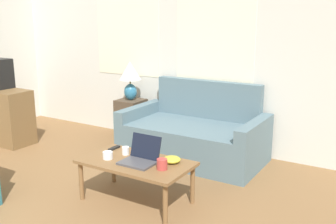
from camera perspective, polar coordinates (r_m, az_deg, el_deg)
name	(u,v)px	position (r m, az deg, el deg)	size (l,w,h in m)	color
wall_back	(174,49)	(5.49, 0.85, 9.06)	(6.60, 0.06, 2.60)	silver
couch	(195,136)	(4.97, 3.97, -3.52)	(1.73, 0.95, 0.94)	slate
side_table	(131,119)	(5.73, -5.38, -1.09)	(0.36, 0.36, 0.59)	#4C3D2D
table_lamp	(130,76)	(5.60, -5.52, 5.27)	(0.31, 0.31, 0.55)	teal
coffee_table	(136,165)	(3.78, -4.68, -7.72)	(1.06, 0.59, 0.41)	brown
laptop	(140,157)	(3.71, -4.03, -6.51)	(0.32, 0.29, 0.24)	#47474C
cup_navy	(126,151)	(3.94, -6.18, -5.60)	(0.07, 0.07, 0.08)	white
cup_yellow	(108,155)	(3.84, -8.73, -6.23)	(0.10, 0.10, 0.07)	white
cup_white	(162,164)	(3.55, -0.87, -7.57)	(0.10, 0.10, 0.10)	#B23D38
snack_bowl	(172,159)	(3.71, 0.54, -6.90)	(0.17, 0.17, 0.06)	gold
tv_remote	(114,148)	(4.12, -7.82, -5.20)	(0.05, 0.15, 0.02)	black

